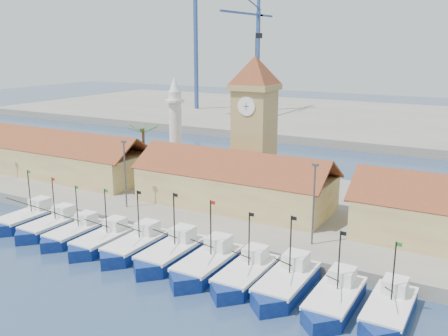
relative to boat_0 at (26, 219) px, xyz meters
The scene contains 22 objects.
ground 21.65m from the boat_0, ahead, with size 400.00×400.00×0.00m, color navy.
quay 29.74m from the boat_0, 44.03° to the left, with size 140.00×32.00×1.50m, color gray.
terminal 108.79m from the boat_0, 78.67° to the left, with size 240.00×80.00×2.00m, color gray.
boat_0 is the anchor object (origin of this frame).
boat_1 4.74m from the boat_0, ahead, with size 3.50×9.58×7.25m.
boat_2 9.07m from the boat_0, ahead, with size 3.33×9.13×6.91m.
boat_3 13.63m from the boat_0, ahead, with size 3.47×9.50×7.19m.
boat_4 17.89m from the boat_0, ahead, with size 3.61×9.90×7.49m.
boat_5 22.63m from the boat_0, ahead, with size 3.81×10.43×7.90m.
boat_6 27.44m from the boat_0, ahead, with size 3.84×10.51×7.96m.
boat_7 31.88m from the boat_0, ahead, with size 3.60×9.87×7.47m.
boat_8 36.08m from the boat_0, ahead, with size 3.76×10.29×7.79m.
boat_9 40.95m from the boat_0, ahead, with size 3.60×9.87×7.47m.
boat_10 45.49m from the boat_0, ahead, with size 3.47×9.50×7.19m.
hall_left 20.02m from the boat_0, 122.49° to the left, with size 31.20×10.13×7.61m.
hall_center 27.30m from the boat_0, 37.94° to the left, with size 27.04×10.13×7.61m.
clock_tower 33.11m from the boat_0, 46.67° to the left, with size 5.80×5.80×22.70m.
minaret 27.01m from the boat_0, 75.50° to the left, with size 3.00×3.00×16.30m.
palm_tree 23.36m from the boat_0, 86.51° to the left, with size 5.60×5.03×8.39m.
lamp_posts 24.22m from the boat_0, 21.62° to the left, with size 80.70×0.25×9.03m.
crane_blue_far 107.76m from the boat_0, 110.85° to the left, with size 1.00×34.94×48.83m.
crane_blue_near 106.83m from the boat_0, 99.80° to the left, with size 1.00×33.46×37.45m.
Camera 1 is at (30.67, -36.88, 22.69)m, focal length 40.00 mm.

